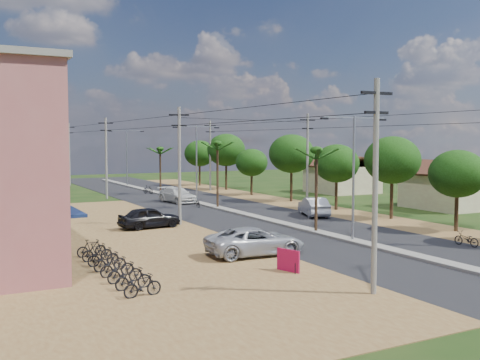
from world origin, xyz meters
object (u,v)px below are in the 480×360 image
object	(u,v)px
car_parked_dark	(149,218)
parked_scooter_row	(113,264)
car_silver_mid	(314,207)
roadside_sign	(288,261)
car_white_far	(177,195)
car_parked_silver	(255,242)
moto_rider_east	(466,240)

from	to	relation	value
car_parked_dark	parked_scooter_row	distance (m)	14.24
car_silver_mid	parked_scooter_row	xyz separation A→B (m)	(-20.73, -12.73, -0.30)
roadside_sign	car_white_far	bearing A→B (deg)	59.82
car_white_far	car_parked_dark	size ratio (longest dim) A/B	1.16
car_white_far	car_silver_mid	bearing A→B (deg)	-75.66
car_parked_dark	roadside_sign	size ratio (longest dim) A/B	3.46
car_silver_mid	car_white_far	bearing A→B (deg)	-46.71
car_parked_dark	car_silver_mid	bearing A→B (deg)	-97.50
car_parked_dark	roadside_sign	distance (m)	16.49
car_parked_silver	car_parked_dark	size ratio (longest dim) A/B	1.24
car_parked_silver	parked_scooter_row	size ratio (longest dim) A/B	0.58
car_parked_silver	roadside_sign	size ratio (longest dim) A/B	4.28
car_silver_mid	parked_scooter_row	distance (m)	24.33
car_silver_mid	parked_scooter_row	size ratio (longest dim) A/B	0.50
parked_scooter_row	roadside_sign	bearing A→B (deg)	-24.75
car_parked_silver	car_parked_dark	xyz separation A→B (m)	(-2.10, 12.19, -0.01)
car_silver_mid	moto_rider_east	size ratio (longest dim) A/B	2.89
car_silver_mid	roadside_sign	xyz separation A→B (m)	(-13.00, -16.30, -0.23)
car_white_far	roadside_sign	distance (m)	32.19
roadside_sign	moto_rider_east	bearing A→B (deg)	-16.06
car_white_far	roadside_sign	xyz separation A→B (m)	(-6.50, -31.53, -0.20)
car_parked_dark	roadside_sign	xyz separation A→B (m)	(1.60, -16.41, -0.21)
car_parked_dark	moto_rider_east	world-z (taller)	car_parked_dark
moto_rider_east	parked_scooter_row	distance (m)	21.14
car_white_far	moto_rider_east	xyz separation A→B (m)	(6.70, -30.96, -0.33)
car_parked_dark	roadside_sign	bearing A→B (deg)	178.53
car_white_far	moto_rider_east	world-z (taller)	car_white_far
moto_rider_east	roadside_sign	world-z (taller)	roadside_sign
car_white_far	car_parked_dark	world-z (taller)	car_parked_dark
roadside_sign	parked_scooter_row	world-z (taller)	roadside_sign
car_silver_mid	car_parked_dark	xyz separation A→B (m)	(-14.60, 0.12, -0.02)
car_parked_silver	roadside_sign	bearing A→B (deg)	176.91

